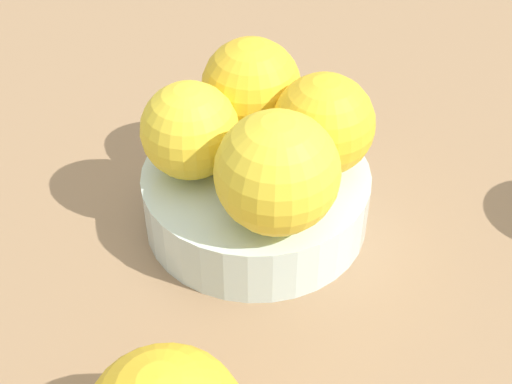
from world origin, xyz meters
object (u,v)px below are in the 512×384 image
object	(u,v)px
fruit_bowl	(256,198)
orange_in_bowl_2	(251,87)
orange_in_bowl_0	(277,173)
orange_in_bowl_1	(190,130)
orange_in_bowl_3	(323,124)

from	to	relation	value
fruit_bowl	orange_in_bowl_2	world-z (taller)	orange_in_bowl_2
orange_in_bowl_0	orange_in_bowl_2	bearing A→B (deg)	58.05
orange_in_bowl_1	fruit_bowl	bearing A→B (deg)	-47.00
orange_in_bowl_0	orange_in_bowl_3	world-z (taller)	orange_in_bowl_0
orange_in_bowl_2	orange_in_bowl_3	world-z (taller)	orange_in_bowl_2
fruit_bowl	orange_in_bowl_0	bearing A→B (deg)	-115.76
orange_in_bowl_3	orange_in_bowl_1	bearing A→B (deg)	141.83
fruit_bowl	orange_in_bowl_2	size ratio (longest dim) A/B	2.22
orange_in_bowl_0	orange_in_bowl_1	size ratio (longest dim) A/B	1.17
fruit_bowl	orange_in_bowl_1	size ratio (longest dim) A/B	2.39
orange_in_bowl_0	fruit_bowl	bearing A→B (deg)	64.24
orange_in_bowl_0	orange_in_bowl_1	distance (cm)	7.16
fruit_bowl	orange_in_bowl_2	distance (cm)	7.37
orange_in_bowl_0	orange_in_bowl_2	xyz separation A→B (cm)	(4.94, 7.93, -0.30)
orange_in_bowl_3	orange_in_bowl_0	bearing A→B (deg)	-161.42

